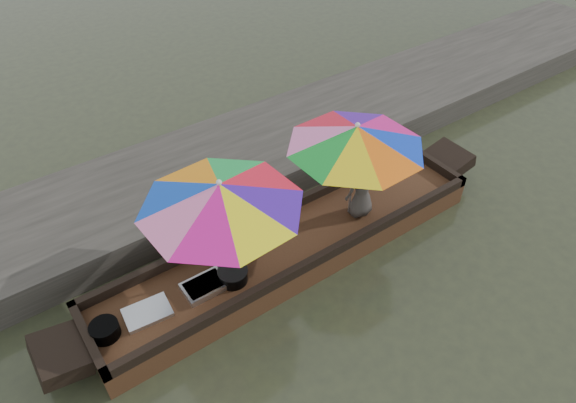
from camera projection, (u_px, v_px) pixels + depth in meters
water at (292, 257)px, 7.45m from camera, size 80.00×80.00×0.00m
dock at (216, 169)px, 8.65m from camera, size 22.00×2.20×0.50m
boat_hull at (292, 249)px, 7.34m from camera, size 5.90×1.20×0.35m
cooking_pot at (105, 330)px, 5.98m from camera, size 0.34×0.34×0.18m
tray_crayfish at (205, 286)px, 6.54m from camera, size 0.56×0.39×0.09m
tray_scallop at (147, 313)px, 6.24m from camera, size 0.59×0.43×0.06m
charcoal_grill at (233, 276)px, 6.61m from camera, size 0.37×0.37×0.18m
supply_bag at (236, 234)px, 7.14m from camera, size 0.32×0.28×0.26m
vendor at (362, 187)px, 7.33m from camera, size 0.50×0.32×1.01m
umbrella_bow at (224, 230)px, 6.27m from camera, size 2.55×2.55×1.55m
umbrella_stern at (353, 170)px, 7.17m from camera, size 2.54×2.54×1.55m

